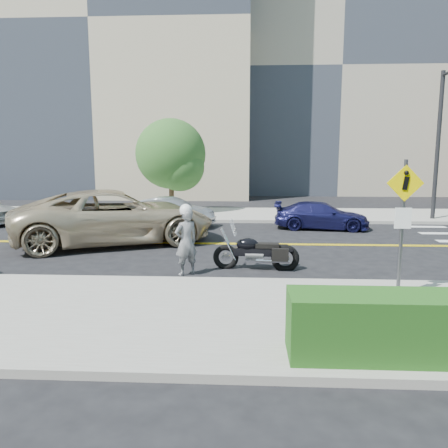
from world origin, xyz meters
The scene contains 13 objects.
ground_plane centered at (0.00, 0.00, 0.00)m, with size 120.00×120.00×0.00m, color black.
sidewalk_near centered at (0.00, -7.50, 0.07)m, with size 60.00×5.00×0.15m, color #9E9B91.
sidewalk_far centered at (0.00, 7.50, 0.07)m, with size 60.00×5.00×0.15m, color #9E9B91.
building_left centered at (-10.00, 22.00, 12.50)m, with size 22.00×14.00×25.00m, color tan.
building_mid centered at (8.00, 26.00, 10.00)m, with size 18.00×14.00×20.00m, color #A39984.
traffic_light centered at (10.00, 5.08, 4.67)m, with size 0.28×4.50×7.00m.
pedestrian_sign centered at (4.20, -6.31, 1.96)m, with size 0.78×0.08×3.00m.
motorcyclist centered at (-0.79, -4.25, 0.97)m, with size 0.80×0.75×1.95m.
motorcycle centered at (1.13, -3.57, 0.72)m, with size 2.37×0.72×1.44m, color black, non-canonical shape.
suv centered at (-3.97, -0.15, 1.00)m, with size 3.31×7.18×2.00m, color #BFAD8C.
parked_car_silver centered at (-2.65, 3.85, 0.66)m, with size 1.40×4.00×1.32m, color #A5A8AD.
parked_car_blue centered at (4.14, 3.50, 0.59)m, with size 1.67×4.10×1.19m, color #1B1B52.
tree_far_a centered at (-3.30, 8.10, 3.29)m, with size 3.81×3.81×5.21m.
Camera 1 is at (0.84, -15.78, 3.24)m, focal length 35.00 mm.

